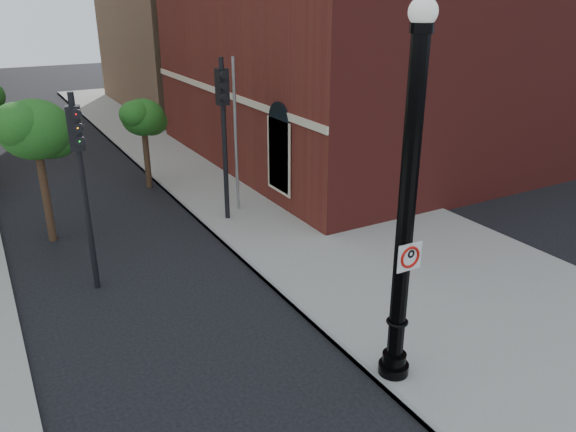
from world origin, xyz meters
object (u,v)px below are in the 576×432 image
lamppost (405,226)px  traffic_signal_right (223,115)px  no_parking_sign (410,257)px  traffic_signal_left (80,162)px

lamppost → traffic_signal_right: (0.49, 9.43, 0.33)m
no_parking_sign → traffic_signal_left: traffic_signal_left is taller
lamppost → traffic_signal_right: 9.45m
no_parking_sign → traffic_signal_left: bearing=122.5°
traffic_signal_left → lamppost: bearing=-42.9°
no_parking_sign → lamppost: bearing=90.9°
traffic_signal_right → traffic_signal_left: bearing=-159.4°
lamppost → no_parking_sign: bearing=-89.3°
lamppost → no_parking_sign: lamppost is taller
no_parking_sign → traffic_signal_left: size_ratio=0.11×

